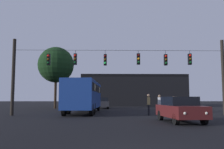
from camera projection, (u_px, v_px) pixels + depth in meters
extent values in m
plane|color=black|center=(115.00, 110.00, 29.98)|extent=(168.00, 168.00, 0.00)
cylinder|color=black|center=(13.00, 77.00, 20.77)|extent=(0.28, 0.28, 6.49)
cylinder|color=black|center=(223.00, 77.00, 21.17)|extent=(0.28, 0.28, 6.49)
cylinder|color=black|center=(119.00, 50.00, 21.19)|extent=(17.98, 0.02, 0.02)
cylinder|color=black|center=(49.00, 52.00, 21.04)|extent=(0.03, 0.03, 0.33)
cube|color=black|center=(49.00, 60.00, 20.98)|extent=(0.26, 0.32, 0.95)
sphere|color=red|center=(48.00, 56.00, 20.83)|extent=(0.20, 0.20, 0.20)
sphere|color=#5B3D0C|center=(48.00, 59.00, 20.80)|extent=(0.20, 0.20, 0.20)
sphere|color=#0C4219|center=(48.00, 63.00, 20.77)|extent=(0.20, 0.20, 0.20)
cylinder|color=black|center=(75.00, 52.00, 21.09)|extent=(0.03, 0.03, 0.30)
cube|color=black|center=(75.00, 59.00, 21.03)|extent=(0.26, 0.32, 0.95)
sphere|color=red|center=(75.00, 55.00, 20.88)|extent=(0.20, 0.20, 0.20)
sphere|color=#5B3D0C|center=(75.00, 59.00, 20.85)|extent=(0.20, 0.20, 0.20)
sphere|color=#0C4219|center=(75.00, 62.00, 20.82)|extent=(0.20, 0.20, 0.20)
cylinder|color=black|center=(105.00, 52.00, 21.15)|extent=(0.03, 0.03, 0.34)
cube|color=black|center=(105.00, 60.00, 21.08)|extent=(0.26, 0.32, 0.95)
sphere|color=#510A0A|center=(105.00, 56.00, 20.93)|extent=(0.20, 0.20, 0.20)
sphere|color=#5B3D0C|center=(105.00, 59.00, 20.90)|extent=(0.20, 0.20, 0.20)
sphere|color=#1EE04C|center=(105.00, 63.00, 20.88)|extent=(0.20, 0.20, 0.20)
cylinder|color=black|center=(138.00, 52.00, 21.21)|extent=(0.03, 0.03, 0.26)
cube|color=black|center=(138.00, 59.00, 21.15)|extent=(0.26, 0.32, 0.95)
sphere|color=#510A0A|center=(139.00, 55.00, 21.00)|extent=(0.20, 0.20, 0.20)
sphere|color=orange|center=(139.00, 59.00, 20.97)|extent=(0.20, 0.20, 0.20)
sphere|color=#0C4219|center=(139.00, 62.00, 20.95)|extent=(0.20, 0.20, 0.20)
cylinder|color=black|center=(165.00, 53.00, 21.26)|extent=(0.03, 0.03, 0.33)
cube|color=black|center=(166.00, 60.00, 21.20)|extent=(0.26, 0.32, 0.95)
sphere|color=red|center=(166.00, 56.00, 21.05)|extent=(0.20, 0.20, 0.20)
sphere|color=#5B3D0C|center=(166.00, 60.00, 21.02)|extent=(0.20, 0.20, 0.20)
sphere|color=#0C4219|center=(166.00, 63.00, 20.99)|extent=(0.20, 0.20, 0.20)
cylinder|color=black|center=(190.00, 52.00, 21.31)|extent=(0.03, 0.03, 0.26)
cube|color=black|center=(190.00, 59.00, 21.25)|extent=(0.26, 0.32, 0.95)
sphere|color=red|center=(190.00, 55.00, 21.10)|extent=(0.20, 0.20, 0.20)
sphere|color=#5B3D0C|center=(190.00, 59.00, 21.07)|extent=(0.20, 0.20, 0.20)
sphere|color=#0C4219|center=(191.00, 62.00, 21.04)|extent=(0.20, 0.20, 0.20)
cube|color=navy|center=(84.00, 95.00, 24.07)|extent=(2.91, 11.09, 2.50)
cube|color=black|center=(84.00, 89.00, 24.13)|extent=(2.93, 10.43, 0.70)
cylinder|color=black|center=(79.00, 106.00, 27.91)|extent=(0.32, 1.01, 1.00)
cylinder|color=black|center=(99.00, 106.00, 27.87)|extent=(0.32, 1.01, 1.00)
cylinder|color=black|center=(69.00, 109.00, 21.78)|extent=(0.32, 1.01, 1.00)
cylinder|color=black|center=(94.00, 109.00, 21.74)|extent=(0.32, 1.01, 1.00)
cylinder|color=black|center=(64.00, 110.00, 19.81)|extent=(0.32, 1.01, 1.00)
cylinder|color=black|center=(91.00, 110.00, 19.77)|extent=(0.32, 1.01, 1.00)
cube|color=beige|center=(88.00, 90.00, 27.41)|extent=(2.59, 0.90, 0.56)
cube|color=beige|center=(80.00, 87.00, 21.39)|extent=(2.59, 0.90, 0.56)
cube|color=#511919|center=(180.00, 111.00, 14.71)|extent=(2.11, 4.42, 0.68)
cube|color=black|center=(179.00, 101.00, 14.91)|extent=(1.75, 2.43, 0.52)
cylinder|color=black|center=(204.00, 119.00, 13.34)|extent=(0.27, 0.65, 0.64)
cylinder|color=black|center=(176.00, 119.00, 13.19)|extent=(0.27, 0.65, 0.64)
cylinder|color=black|center=(184.00, 115.00, 16.15)|extent=(0.27, 0.65, 0.64)
cylinder|color=black|center=(161.00, 115.00, 16.00)|extent=(0.27, 0.65, 0.64)
sphere|color=white|center=(206.00, 113.00, 12.68)|extent=(0.18, 0.18, 0.18)
sphere|color=white|center=(184.00, 113.00, 12.57)|extent=(0.18, 0.18, 0.18)
cube|color=#2D2D33|center=(102.00, 104.00, 33.78)|extent=(1.91, 4.35, 0.68)
cube|color=black|center=(102.00, 99.00, 33.68)|extent=(1.65, 2.36, 0.52)
cylinder|color=black|center=(96.00, 106.00, 35.12)|extent=(0.24, 0.65, 0.64)
cylinder|color=black|center=(107.00, 106.00, 35.19)|extent=(0.24, 0.65, 0.64)
cylinder|color=black|center=(96.00, 107.00, 32.29)|extent=(0.24, 0.65, 0.64)
cylinder|color=black|center=(108.00, 107.00, 32.37)|extent=(0.24, 0.65, 0.64)
sphere|color=white|center=(98.00, 103.00, 35.84)|extent=(0.18, 0.18, 0.18)
sphere|color=white|center=(106.00, 103.00, 35.89)|extent=(0.18, 0.18, 0.18)
cylinder|color=black|center=(149.00, 110.00, 20.49)|extent=(0.14, 0.14, 0.88)
cylinder|color=black|center=(149.00, 110.00, 20.64)|extent=(0.14, 0.14, 0.88)
cube|color=#997F4C|center=(149.00, 101.00, 20.64)|extent=(0.28, 0.38, 0.66)
sphere|color=#8C6B51|center=(149.00, 95.00, 20.68)|extent=(0.24, 0.24, 0.24)
cylinder|color=black|center=(160.00, 109.00, 21.81)|extent=(0.14, 0.14, 0.86)
cylinder|color=black|center=(159.00, 110.00, 21.67)|extent=(0.14, 0.14, 0.86)
cube|color=silver|center=(159.00, 101.00, 21.81)|extent=(0.36, 0.42, 0.64)
sphere|color=#8C6B51|center=(159.00, 96.00, 21.85)|extent=(0.23, 0.23, 0.23)
cylinder|color=black|center=(174.00, 109.00, 23.24)|extent=(0.14, 0.14, 0.80)
cylinder|color=black|center=(174.00, 109.00, 23.40)|extent=(0.14, 0.14, 0.80)
cube|color=maroon|center=(174.00, 102.00, 23.39)|extent=(0.26, 0.37, 0.60)
sphere|color=#8C6B51|center=(174.00, 97.00, 23.43)|extent=(0.22, 0.22, 0.22)
cylinder|color=black|center=(161.00, 109.00, 23.37)|extent=(0.14, 0.14, 0.77)
cylinder|color=black|center=(162.00, 109.00, 23.22)|extent=(0.14, 0.14, 0.77)
cube|color=black|center=(161.00, 102.00, 23.36)|extent=(0.32, 0.41, 0.58)
sphere|color=#8C6B51|center=(161.00, 98.00, 23.39)|extent=(0.21, 0.21, 0.21)
cylinder|color=black|center=(176.00, 108.00, 24.67)|extent=(0.14, 0.14, 0.80)
cylinder|color=black|center=(177.00, 109.00, 24.51)|extent=(0.14, 0.14, 0.80)
cube|color=silver|center=(176.00, 102.00, 24.66)|extent=(0.30, 0.40, 0.60)
sphere|color=#8C6B51|center=(176.00, 97.00, 24.70)|extent=(0.22, 0.22, 0.22)
cube|color=black|center=(132.00, 92.00, 48.24)|extent=(19.14, 10.35, 5.20)
cube|color=black|center=(132.00, 78.00, 48.51)|extent=(19.14, 10.35, 0.50)
cylinder|color=#2D2116|center=(55.00, 93.00, 34.22)|extent=(0.35, 0.35, 4.35)
sphere|color=black|center=(56.00, 65.00, 34.60)|extent=(5.03, 5.03, 5.03)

